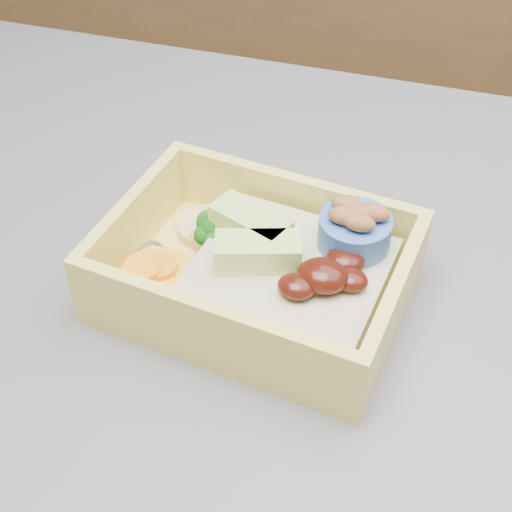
# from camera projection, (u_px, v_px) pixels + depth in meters

# --- Properties ---
(bento_box) EXTENTS (0.22, 0.17, 0.07)m
(bento_box) POSITION_uv_depth(u_px,v_px,m) (266.00, 271.00, 0.48)
(bento_box) COLOR #F5E165
(bento_box) RESTS_ON island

